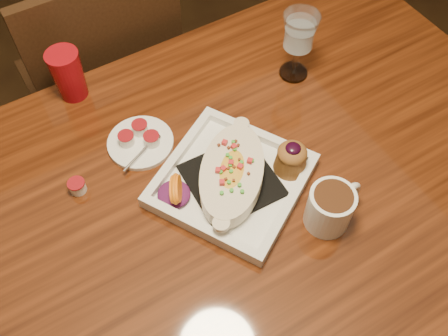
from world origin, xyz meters
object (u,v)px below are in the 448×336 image
chair_far (107,83)px  saucer (140,141)px  goblet (299,35)px  table (212,220)px  plate (237,175)px  red_tumbler (68,75)px  coffee_mug (331,206)px

chair_far → saucer: size_ratio=6.61×
goblet → saucer: bearing=-179.4°
table → goblet: bearing=29.8°
chair_far → goblet: bearing=127.9°
table → goblet: goblet is taller
plate → saucer: 0.23m
table → red_tumbler: 0.45m
chair_far → red_tumbler: 0.40m
plate → chair_far: bearing=65.4°
goblet → red_tumbler: goblet is taller
coffee_mug → saucer: coffee_mug is taller
coffee_mug → goblet: (0.17, 0.35, 0.07)m
coffee_mug → goblet: 0.40m
plate → saucer: plate is taller
chair_far → plate: chair_far is taller
red_tumbler → table: bearing=-72.1°
saucer → red_tumbler: size_ratio=1.16×
goblet → chair_far: bearing=127.9°
chair_far → goblet: (0.34, -0.44, 0.36)m
chair_far → red_tumbler: bearing=60.7°
saucer → red_tumbler: (-0.07, 0.21, 0.05)m
chair_far → coffee_mug: chair_far is taller
coffee_mug → table: bearing=130.8°
table → goblet: (0.34, 0.19, 0.21)m
table → saucer: 0.23m
table → chair_far: 0.65m
saucer → table: bearing=-71.9°
goblet → red_tumbler: size_ratio=1.39×
table → plate: bearing=1.7°
chair_far → saucer: (-0.06, -0.44, 0.25)m
chair_far → plate: 0.69m
chair_far → goblet: 0.66m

